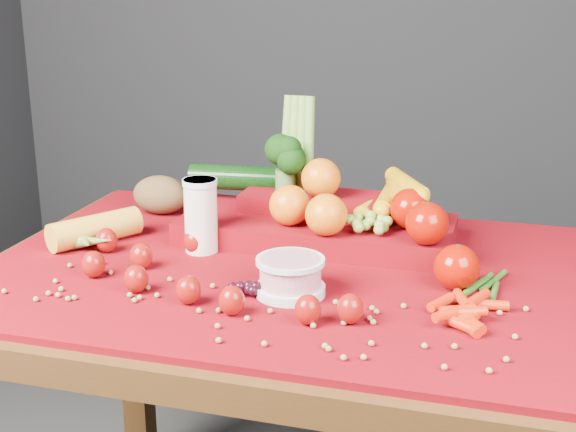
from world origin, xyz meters
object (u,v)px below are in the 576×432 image
(milk_glass, at_px, (201,213))
(table, at_px, (285,321))
(yogurt_bowl, at_px, (290,275))
(produce_mound, at_px, (327,211))

(milk_glass, bearing_deg, table, -11.46)
(table, xyz_separation_m, yogurt_bowl, (0.04, -0.12, 0.14))
(produce_mound, bearing_deg, table, -104.27)
(table, xyz_separation_m, produce_mound, (0.04, 0.16, 0.17))
(produce_mound, bearing_deg, yogurt_bowl, -89.08)
(yogurt_bowl, height_order, produce_mound, produce_mound)
(yogurt_bowl, xyz_separation_m, produce_mound, (-0.00, 0.27, 0.03))
(milk_glass, xyz_separation_m, produce_mound, (0.21, 0.12, -0.01))
(milk_glass, bearing_deg, produce_mound, 29.60)
(milk_glass, xyz_separation_m, yogurt_bowl, (0.22, -0.15, -0.04))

